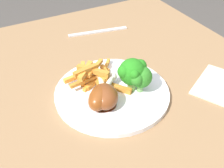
% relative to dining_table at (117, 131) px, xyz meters
% --- Properties ---
extents(dining_table, '(0.97, 0.86, 0.74)m').
position_rel_dining_table_xyz_m(dining_table, '(0.00, 0.00, 0.00)').
color(dining_table, '#8E6B47').
rests_on(dining_table, ground_plane).
extents(dinner_plate, '(0.27, 0.27, 0.01)m').
position_rel_dining_table_xyz_m(dinner_plate, '(-0.02, -0.01, 0.12)').
color(dinner_plate, white).
rests_on(dinner_plate, dining_table).
extents(broccoli_floret_front, '(0.06, 0.07, 0.08)m').
position_rel_dining_table_xyz_m(broccoli_floret_front, '(0.00, 0.04, 0.17)').
color(broccoli_floret_front, '#85B254').
rests_on(broccoli_floret_front, dinner_plate).
extents(broccoli_floret_middle, '(0.06, 0.06, 0.07)m').
position_rel_dining_table_xyz_m(broccoli_floret_middle, '(0.01, 0.05, 0.16)').
color(broccoli_floret_middle, '#78B25F').
rests_on(broccoli_floret_middle, dinner_plate).
extents(carrot_fries_pile, '(0.17, 0.14, 0.05)m').
position_rel_dining_table_xyz_m(carrot_fries_pile, '(-0.07, -0.03, 0.14)').
color(carrot_fries_pile, orange).
rests_on(carrot_fries_pile, dinner_plate).
extents(chicken_drumstick_near, '(0.11, 0.11, 0.05)m').
position_rel_dining_table_xyz_m(chicken_drumstick_near, '(0.01, -0.05, 0.15)').
color(chicken_drumstick_near, '#58240D').
rests_on(chicken_drumstick_near, dinner_plate).
extents(chicken_drumstick_far, '(0.13, 0.08, 0.05)m').
position_rel_dining_table_xyz_m(chicken_drumstick_far, '(0.01, -0.04, 0.15)').
color(chicken_drumstick_far, '#52220F').
rests_on(chicken_drumstick_far, dinner_plate).
extents(fork, '(0.05, 0.19, 0.00)m').
position_rel_dining_table_xyz_m(fork, '(-0.30, 0.10, 0.11)').
color(fork, silver).
rests_on(fork, dining_table).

